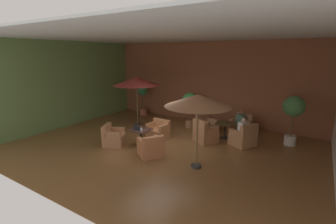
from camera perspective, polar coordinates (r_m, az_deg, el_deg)
The scene contains 22 objects.
ground_plane at distance 9.46m, azimuth -1.42°, elevation -8.27°, with size 11.24×8.72×0.02m, color brown.
wall_back_brick at distance 12.70m, azimuth 9.46°, elevation 6.76°, with size 11.24×0.08×4.11m, color brown.
wall_left_accent at distance 12.84m, azimuth -22.80°, elevation 5.97°, with size 0.08×8.72×4.11m, color #618145.
ceiling_slab at distance 8.82m, azimuth -1.59°, elevation 17.64°, with size 11.24×8.72×0.06m, color silver.
cafe_table_front_left at distance 9.49m, azimuth -6.40°, elevation -5.02°, with size 0.72×0.72×0.66m.
armchair_front_left_north at distance 9.82m, azimuth -12.74°, elevation -5.84°, with size 1.03×1.05×0.81m.
armchair_front_left_east at distance 8.58m, azimuth -4.07°, elevation -8.38°, with size 1.05×1.06×0.79m.
armchair_front_left_south at distance 10.36m, azimuth -2.30°, elevation -4.54°, with size 0.85×0.78×0.77m.
cafe_table_front_right at distance 10.57m, azimuth 13.25°, elevation -3.33°, with size 0.76×0.76×0.66m.
armchair_front_right_north at distance 10.00m, azimuth 8.64°, elevation -5.07°, with size 1.09×1.07×0.93m.
armchair_front_right_east at distance 9.92m, azimuth 17.28°, elevation -5.77°, with size 1.07×1.08×0.90m.
armchair_front_right_south at distance 11.39m, azimuth 16.74°, elevation -3.26°, with size 0.99×0.98×0.89m.
armchair_front_right_west at distance 11.26m, azimuth 8.96°, elevation -3.15°, with size 0.97×0.94×0.84m.
patio_umbrella_tall_red at distance 12.02m, azimuth -7.38°, elevation 7.15°, with size 2.29×2.29×2.41m.
patio_umbrella_center_beige at distance 7.27m, azimuth 7.05°, elevation 2.59°, with size 2.01×2.01×2.33m.
potted_tree_left_corner at distance 14.22m, azimuth -5.94°, elevation 3.55°, with size 0.56×0.56×1.72m.
potted_tree_mid_left at distance 11.70m, azimuth 5.17°, elevation 1.98°, with size 0.80×0.80×1.71m.
potted_tree_mid_right at distance 10.44m, azimuth 27.33°, elevation 0.24°, with size 0.80×0.80×1.95m.
patron_blue_shirt at distance 9.84m, azimuth 17.23°, elevation -3.51°, with size 0.40×0.44×0.68m.
patron_by_window at distance 11.26m, azimuth 16.73°, elevation -1.43°, with size 0.45×0.37×0.64m.
iced_drink_cup at distance 9.25m, azimuth -6.37°, elevation -4.09°, with size 0.08×0.08×0.11m, color white.
open_laptop at distance 9.32m, azimuth -7.17°, elevation -4.00°, with size 0.33×0.26×0.20m.
Camera 1 is at (4.89, -7.31, 3.49)m, focal length 25.99 mm.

